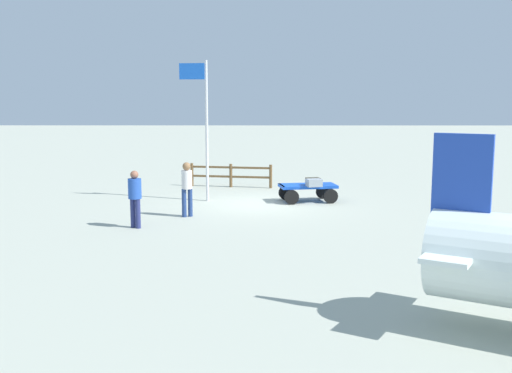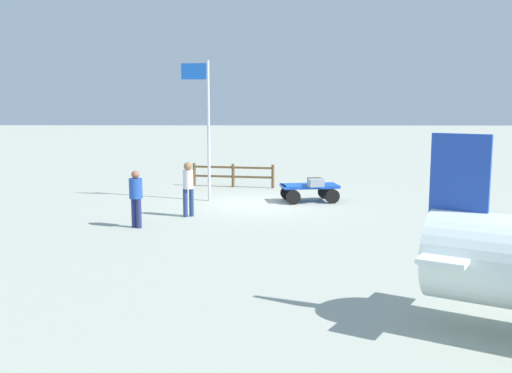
% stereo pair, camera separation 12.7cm
% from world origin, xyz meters
% --- Properties ---
extents(ground_plane, '(120.00, 120.00, 0.00)m').
position_xyz_m(ground_plane, '(0.00, 0.00, 0.00)').
color(ground_plane, '#A9AF9D').
extents(luggage_cart, '(2.10, 1.41, 0.61)m').
position_xyz_m(luggage_cart, '(-1.68, -0.50, 0.44)').
color(luggage_cart, blue).
rests_on(luggage_cart, ground).
extents(suitcase_dark, '(0.53, 0.44, 0.25)m').
position_xyz_m(suitcase_dark, '(-1.87, -0.39, 0.73)').
color(suitcase_dark, '#393427').
rests_on(suitcase_dark, luggage_cart).
extents(suitcase_maroon, '(0.59, 0.50, 0.26)m').
position_xyz_m(suitcase_maroon, '(-1.87, -0.03, 0.73)').
color(suitcase_maroon, '#8A949D').
rests_on(suitcase_maroon, luggage_cart).
extents(worker_lead, '(0.43, 0.43, 1.68)m').
position_xyz_m(worker_lead, '(2.23, 2.26, 0.98)').
color(worker_lead, navy).
rests_on(worker_lead, ground).
extents(worker_trailing, '(0.51, 0.51, 1.62)m').
position_xyz_m(worker_trailing, '(3.49, 3.87, 0.96)').
color(worker_trailing, navy).
rests_on(worker_trailing, ground).
extents(flagpole, '(0.99, 0.14, 4.91)m').
position_xyz_m(flagpole, '(1.96, -0.64, 2.93)').
color(flagpole, silver).
rests_on(flagpole, ground).
extents(wooden_fence, '(3.37, 0.71, 0.95)m').
position_xyz_m(wooden_fence, '(1.18, -3.96, 0.55)').
color(wooden_fence, brown).
rests_on(wooden_fence, ground).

